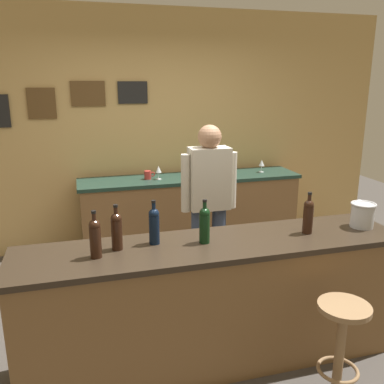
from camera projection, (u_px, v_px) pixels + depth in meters
name	position (u px, v px, depth m)	size (l,w,h in m)	color
ground_plane	(197.00, 328.00, 3.44)	(10.00, 10.00, 0.00)	#423D38
back_wall	(149.00, 131.00, 4.95)	(6.00, 0.09, 2.80)	tan
bar_counter	(213.00, 302.00, 2.95)	(2.70, 0.60, 0.92)	brown
side_counter	(191.00, 213.00, 4.96)	(2.59, 0.56, 0.90)	brown
bartender	(209.00, 200.00, 3.76)	(0.52, 0.21, 1.62)	#384766
bar_stool	(341.00, 337.00, 2.56)	(0.32, 0.32, 0.68)	olive
wine_bottle_a	(95.00, 237.00, 2.56)	(0.07, 0.07, 0.31)	black
wine_bottle_b	(117.00, 230.00, 2.68)	(0.07, 0.07, 0.31)	black
wine_bottle_c	(154.00, 225.00, 2.78)	(0.07, 0.07, 0.31)	black
wine_bottle_d	(205.00, 224.00, 2.79)	(0.07, 0.07, 0.31)	black
wine_bottle_e	(308.00, 215.00, 2.97)	(0.07, 0.07, 0.31)	black
ice_bucket	(363.00, 214.00, 3.10)	(0.19, 0.19, 0.19)	#B7BABF
wine_glass_a	(158.00, 170.00, 4.68)	(0.07, 0.07, 0.16)	silver
wine_glass_b	(198.00, 168.00, 4.79)	(0.07, 0.07, 0.16)	silver
wine_glass_c	(262.00, 163.00, 5.04)	(0.07, 0.07, 0.16)	silver
coffee_mug	(148.00, 175.00, 4.71)	(0.12, 0.08, 0.09)	#B2332D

